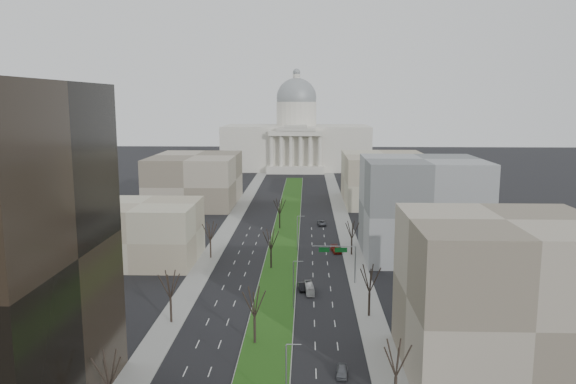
% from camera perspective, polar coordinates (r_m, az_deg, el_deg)
% --- Properties ---
extents(ground, '(600.00, 600.00, 0.00)m').
position_cam_1_polar(ground, '(167.55, -0.17, -3.76)').
color(ground, black).
rests_on(ground, ground).
extents(median, '(8.00, 222.03, 0.20)m').
position_cam_1_polar(median, '(166.54, -0.18, -3.81)').
color(median, '#999993').
rests_on(median, ground).
extents(sidewalk_left, '(5.00, 330.00, 0.15)m').
position_cam_1_polar(sidewalk_left, '(145.11, -7.50, -5.88)').
color(sidewalk_left, gray).
rests_on(sidewalk_left, ground).
extents(sidewalk_right, '(5.00, 330.00, 0.15)m').
position_cam_1_polar(sidewalk_right, '(143.64, 6.49, -6.02)').
color(sidewalk_right, gray).
rests_on(sidewalk_right, ground).
extents(capitol, '(80.00, 46.00, 55.00)m').
position_cam_1_polar(capitol, '(313.48, 0.86, 5.36)').
color(capitol, beige).
rests_on(capitol, ground).
extents(building_beige_left, '(26.00, 22.00, 14.00)m').
position_cam_1_polar(building_beige_left, '(137.44, -14.65, -3.99)').
color(building_beige_left, tan).
rests_on(building_beige_left, ground).
extents(building_tan_right, '(26.00, 24.00, 22.00)m').
position_cam_1_polar(building_tan_right, '(84.18, 20.82, -9.96)').
color(building_tan_right, '#7A6F5E').
rests_on(building_tan_right, ground).
extents(building_grey_right, '(28.00, 26.00, 24.00)m').
position_cam_1_polar(building_grey_right, '(140.36, 13.41, -1.58)').
color(building_grey_right, slate).
rests_on(building_grey_right, ground).
extents(building_far_left, '(30.00, 40.00, 18.00)m').
position_cam_1_polar(building_far_left, '(209.21, -9.38, 1.25)').
color(building_far_left, '#7A6F5E').
rests_on(building_far_left, ground).
extents(building_far_right, '(30.00, 40.00, 18.00)m').
position_cam_1_polar(building_far_right, '(212.07, 9.79, 1.34)').
color(building_far_right, tan).
rests_on(building_far_right, ground).
extents(tree_left_near, '(5.10, 5.10, 9.18)m').
position_cam_1_polar(tree_left_near, '(72.49, -17.76, -16.74)').
color(tree_left_near, black).
rests_on(tree_left_near, ground).
extents(tree_left_mid, '(5.40, 5.40, 9.72)m').
position_cam_1_polar(tree_left_mid, '(98.97, -11.90, -9.09)').
color(tree_left_mid, black).
rests_on(tree_left_mid, ground).
extents(tree_left_far, '(5.28, 5.28, 9.50)m').
position_cam_1_polar(tree_left_far, '(136.72, -7.91, -3.91)').
color(tree_left_far, black).
rests_on(tree_left_far, ground).
extents(tree_right_near, '(5.16, 5.16, 9.29)m').
position_cam_1_polar(tree_right_near, '(73.04, 10.96, -16.17)').
color(tree_right_near, black).
rests_on(tree_right_near, ground).
extents(tree_right_mid, '(5.52, 5.52, 9.94)m').
position_cam_1_polar(tree_right_mid, '(100.56, 8.31, -8.60)').
color(tree_right_mid, black).
rests_on(tree_right_mid, ground).
extents(tree_right_far, '(5.04, 5.04, 9.07)m').
position_cam_1_polar(tree_right_far, '(139.13, 6.51, -3.78)').
color(tree_right_far, black).
rests_on(tree_right_far, ground).
extents(tree_median_a, '(5.40, 5.40, 9.72)m').
position_cam_1_polar(tree_median_a, '(89.02, -3.43, -11.02)').
color(tree_median_a, black).
rests_on(tree_median_a, ground).
extents(tree_median_b, '(5.40, 5.40, 9.72)m').
position_cam_1_polar(tree_median_b, '(127.17, -1.74, -4.76)').
color(tree_median_b, black).
rests_on(tree_median_b, ground).
extents(tree_median_c, '(5.40, 5.40, 9.72)m').
position_cam_1_polar(tree_median_c, '(166.19, -0.86, -1.41)').
color(tree_median_c, black).
rests_on(tree_median_c, ground).
extents(streetlamp_median_a, '(1.90, 0.20, 9.16)m').
position_cam_1_polar(streetlamp_median_a, '(71.29, -0.14, -18.35)').
color(streetlamp_median_a, gray).
rests_on(streetlamp_median_a, ground).
extents(streetlamp_median_b, '(1.90, 0.20, 9.16)m').
position_cam_1_polar(streetlamp_median_b, '(103.55, 0.58, -9.33)').
color(streetlamp_median_b, gray).
rests_on(streetlamp_median_b, ground).
extents(streetlamp_median_c, '(1.90, 0.20, 9.16)m').
position_cam_1_polar(streetlamp_median_c, '(142.02, 0.98, -4.16)').
color(streetlamp_median_c, gray).
rests_on(streetlamp_median_c, ground).
extents(mast_arm_signs, '(9.12, 0.24, 8.09)m').
position_cam_1_polar(mast_arm_signs, '(117.74, 5.53, -6.40)').
color(mast_arm_signs, gray).
rests_on(mast_arm_signs, ground).
extents(car_grey_near, '(1.94, 4.05, 1.34)m').
position_cam_1_polar(car_grey_near, '(82.21, 5.51, -17.67)').
color(car_grey_near, '#55585E').
rests_on(car_grey_near, ground).
extents(car_black, '(2.02, 4.43, 1.41)m').
position_cam_1_polar(car_black, '(114.92, 1.45, -9.58)').
color(car_black, black).
rests_on(car_black, ground).
extents(car_red, '(2.98, 5.56, 1.53)m').
position_cam_1_polar(car_red, '(142.63, 4.90, -5.82)').
color(car_red, maroon).
rests_on(car_red, ground).
extents(car_grey_far, '(2.77, 5.35, 1.44)m').
position_cam_1_polar(car_grey_far, '(172.37, 3.44, -3.16)').
color(car_grey_far, '#54555C').
rests_on(car_grey_far, ground).
extents(box_van, '(2.04, 6.57, 1.80)m').
position_cam_1_polar(box_van, '(113.36, 2.19, -9.75)').
color(box_van, white).
rests_on(box_van, ground).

